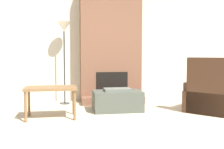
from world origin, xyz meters
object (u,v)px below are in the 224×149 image
(ottoman, at_px, (117,100))
(side_table, at_px, (51,91))
(floor_lamp_left, at_px, (64,33))
(armchair, at_px, (212,97))

(ottoman, height_order, side_table, side_table)
(ottoman, height_order, floor_lamp_left, floor_lamp_left)
(side_table, relative_size, floor_lamp_left, 0.48)
(side_table, xyz_separation_m, floor_lamp_left, (0.23, 1.30, 1.04))
(side_table, bearing_deg, armchair, -0.82)
(armchair, distance_m, side_table, 2.84)
(floor_lamp_left, bearing_deg, ottoman, -43.48)
(ottoman, distance_m, armchair, 1.71)
(ottoman, bearing_deg, armchair, -14.86)
(side_table, bearing_deg, ottoman, 18.62)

